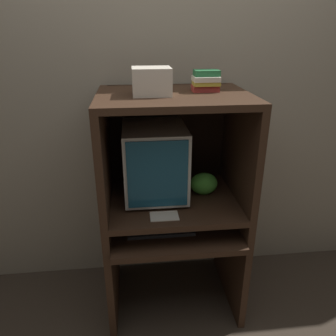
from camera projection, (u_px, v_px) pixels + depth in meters
The scene contains 12 objects.
ground_plane at pixel (179, 334), 2.02m from camera, with size 12.00×12.00×0.00m, color #3D3328.
wall_back at pixel (166, 100), 2.15m from camera, with size 6.00×0.06×2.60m.
desk_base at pixel (173, 252), 2.12m from camera, with size 0.83×0.68×0.63m.
desk_monitor_shelf at pixel (173, 203), 2.02m from camera, with size 0.83×0.64×0.15m.
hutch_upper at pixel (173, 132), 1.87m from camera, with size 0.83×0.64×0.63m.
crt_monitor at pixel (155, 161), 1.95m from camera, with size 0.36×0.44×0.44m.
keyboard at pixel (161, 229), 1.94m from camera, with size 0.39×0.15×0.03m.
mouse at pixel (204, 227), 1.95m from camera, with size 0.07×0.05×0.03m.
snack_bag at pixel (204, 184), 2.03m from camera, with size 0.17×0.13×0.14m.
book_stack at pixel (206, 81), 1.79m from camera, with size 0.15×0.11×0.11m.
paper_card at pixel (164, 216), 1.80m from camera, with size 0.16×0.10×0.00m.
storage_box at pixel (152, 81), 1.69m from camera, with size 0.20×0.17×0.14m.
Camera 1 is at (-0.23, -1.44, 1.73)m, focal length 35.00 mm.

